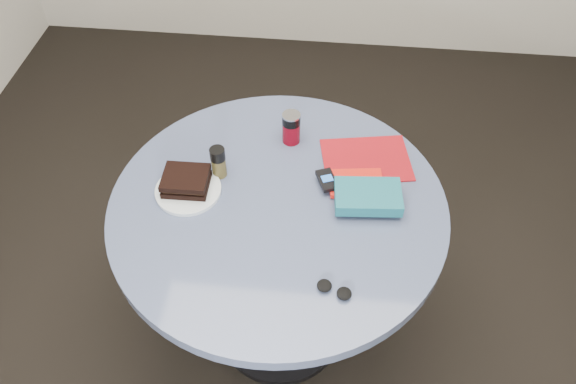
# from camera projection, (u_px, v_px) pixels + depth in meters

# --- Properties ---
(ground) EXTENTS (4.00, 4.00, 0.00)m
(ground) POSITION_uv_depth(u_px,v_px,m) (280.00, 326.00, 2.21)
(ground) COLOR black
(ground) RESTS_ON ground
(table) EXTENTS (1.00, 1.00, 0.75)m
(table) POSITION_uv_depth(u_px,v_px,m) (279.00, 236.00, 1.77)
(table) COLOR black
(table) RESTS_ON ground
(plate) EXTENTS (0.21, 0.21, 0.01)m
(plate) POSITION_uv_depth(u_px,v_px,m) (188.00, 190.00, 1.68)
(plate) COLOR silver
(plate) RESTS_ON table
(sandwich) EXTENTS (0.14, 0.12, 0.05)m
(sandwich) POSITION_uv_depth(u_px,v_px,m) (186.00, 181.00, 1.66)
(sandwich) COLOR black
(sandwich) RESTS_ON plate
(soda_can) EXTENTS (0.06, 0.06, 0.11)m
(soda_can) POSITION_uv_depth(u_px,v_px,m) (291.00, 128.00, 1.79)
(soda_can) COLOR maroon
(soda_can) RESTS_ON table
(pepper_grinder) EXTENTS (0.06, 0.06, 0.11)m
(pepper_grinder) POSITION_uv_depth(u_px,v_px,m) (218.00, 162.00, 1.69)
(pepper_grinder) COLOR #473F1E
(pepper_grinder) RESTS_ON table
(magazine) EXTENTS (0.30, 0.25, 0.00)m
(magazine) POSITION_uv_depth(u_px,v_px,m) (366.00, 160.00, 1.77)
(magazine) COLOR maroon
(magazine) RESTS_ON table
(red_book) EXTENTS (0.18, 0.13, 0.01)m
(red_book) POSITION_uv_depth(u_px,v_px,m) (356.00, 183.00, 1.69)
(red_book) COLOR red
(red_book) RESTS_ON magazine
(novel) EXTENTS (0.20, 0.14, 0.04)m
(novel) POSITION_uv_depth(u_px,v_px,m) (368.00, 196.00, 1.62)
(novel) COLOR #155867
(novel) RESTS_ON red_book
(mp3_player) EXTENTS (0.08, 0.10, 0.02)m
(mp3_player) POSITION_uv_depth(u_px,v_px,m) (327.00, 180.00, 1.68)
(mp3_player) COLOR black
(mp3_player) RESTS_ON red_book
(headphones) EXTENTS (0.10, 0.07, 0.02)m
(headphones) POSITION_uv_depth(u_px,v_px,m) (334.00, 290.00, 1.44)
(headphones) COLOR black
(headphones) RESTS_ON table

